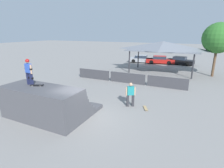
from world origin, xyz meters
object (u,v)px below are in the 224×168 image
object	(u,v)px
skateboard_on_ground	(146,108)
skateboard_on_deck	(37,85)
parked_car_red	(160,60)
skater_on_deck	(29,70)
tree_beside_pavilion	(218,38)
parked_car_black	(180,61)
parked_car_silver	(142,59)
bystander_walking	(131,93)

from	to	relation	value
skateboard_on_ground	skateboard_on_deck	bearing A→B (deg)	-82.42
skateboard_on_deck	parked_car_red	distance (m)	22.71
skater_on_deck	tree_beside_pavilion	world-z (taller)	tree_beside_pavilion
tree_beside_pavilion	parked_car_black	size ratio (longest dim) A/B	1.41
parked_car_black	skater_on_deck	bearing A→B (deg)	-95.26
parked_car_red	parked_car_black	bearing A→B (deg)	0.16
tree_beside_pavilion	parked_car_black	world-z (taller)	tree_beside_pavilion
skater_on_deck	skateboard_on_deck	world-z (taller)	skater_on_deck
skater_on_deck	parked_car_black	world-z (taller)	skater_on_deck
skateboard_on_deck	parked_car_silver	world-z (taller)	skateboard_on_deck
bystander_walking	skateboard_on_ground	world-z (taller)	bystander_walking
skateboard_on_ground	parked_car_red	bearing A→B (deg)	161.71
bystander_walking	parked_car_silver	size ratio (longest dim) A/B	0.40
skateboard_on_deck	parked_car_silver	xyz separation A→B (m)	(0.14, 22.21, -1.42)
skateboard_on_deck	tree_beside_pavilion	world-z (taller)	tree_beside_pavilion
parked_car_silver	parked_car_black	bearing A→B (deg)	0.31
skateboard_on_deck	parked_car_black	xyz separation A→B (m)	(6.32, 22.99, -1.42)
parked_car_red	parked_car_black	world-z (taller)	same
bystander_walking	parked_car_black	world-z (taller)	bystander_walking
skater_on_deck	parked_car_red	bearing A→B (deg)	88.50
bystander_walking	skateboard_on_deck	bearing A→B (deg)	10.47
skateboard_on_ground	parked_car_silver	bearing A→B (deg)	170.94
bystander_walking	tree_beside_pavilion	distance (m)	14.15
skater_on_deck	parked_car_black	bearing A→B (deg)	81.42
tree_beside_pavilion	parked_car_silver	bearing A→B (deg)	149.75
tree_beside_pavilion	parked_car_red	world-z (taller)	tree_beside_pavilion
skateboard_on_ground	parked_car_black	distance (m)	19.23
bystander_walking	parked_car_black	xyz separation A→B (m)	(1.72, 19.21, -0.36)
skateboard_on_deck	parked_car_black	world-z (taller)	skateboard_on_deck
skater_on_deck	bystander_walking	distance (m)	6.68
parked_car_silver	parked_car_red	size ratio (longest dim) A/B	0.91
bystander_walking	parked_car_silver	xyz separation A→B (m)	(-4.46, 18.43, -0.36)
skateboard_on_ground	parked_car_black	bearing A→B (deg)	152.30
parked_car_red	parked_car_black	size ratio (longest dim) A/B	1.09
skater_on_deck	skateboard_on_deck	xyz separation A→B (m)	(0.57, -0.01, -0.86)
skateboard_on_deck	skateboard_on_ground	distance (m)	7.12
skateboard_on_deck	parked_car_black	size ratio (longest dim) A/B	0.19
skater_on_deck	skateboard_on_ground	world-z (taller)	skater_on_deck
skater_on_deck	parked_car_red	world-z (taller)	skater_on_deck
skater_on_deck	parked_car_silver	distance (m)	22.33
parked_car_black	skateboard_on_deck	bearing A→B (deg)	-93.94
tree_beside_pavilion	parked_car_silver	xyz separation A→B (m)	(-10.36, 6.04, -3.80)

